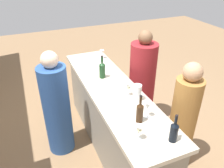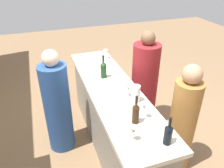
{
  "view_description": "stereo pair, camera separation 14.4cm",
  "coord_description": "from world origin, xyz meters",
  "px_view_note": "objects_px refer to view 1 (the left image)",
  "views": [
    {
      "loc": [
        -2.17,
        0.9,
        2.35
      ],
      "look_at": [
        0.0,
        0.0,
        1.0
      ],
      "focal_mm": 35.89,
      "sensor_mm": 36.0,
      "label": 1
    },
    {
      "loc": [
        -2.22,
        0.76,
        2.35
      ],
      "look_at": [
        0.0,
        0.0,
        1.0
      ],
      "focal_mm": 35.89,
      "sensor_mm": 36.0,
      "label": 2
    }
  ],
  "objects_px": {
    "wine_glass_near_right": "(128,87)",
    "person_right_guest": "(57,108)",
    "wine_glass_far_left": "(139,130)",
    "wine_bottle_leftmost_near_black": "(174,131)",
    "wine_glass_near_left": "(102,52)",
    "wine_bottle_second_left_amber_brown": "(140,112)",
    "wine_bottle_center_olive_green": "(102,69)",
    "wine_glass_near_center": "(148,106)",
    "person_left_guest": "(142,84)",
    "water_pitcher": "(137,93)",
    "person_center_guest": "(183,121)"
  },
  "relations": [
    {
      "from": "water_pitcher",
      "to": "person_right_guest",
      "type": "xyz_separation_m",
      "value": [
        0.59,
        0.82,
        -0.38
      ]
    },
    {
      "from": "water_pitcher",
      "to": "person_left_guest",
      "type": "bearing_deg",
      "value": -34.18
    },
    {
      "from": "person_left_guest",
      "to": "person_right_guest",
      "type": "xyz_separation_m",
      "value": [
        -0.11,
        1.29,
        -0.02
      ]
    },
    {
      "from": "wine_bottle_leftmost_near_black",
      "to": "wine_glass_near_left",
      "type": "distance_m",
      "value": 1.92
    },
    {
      "from": "wine_bottle_center_olive_green",
      "to": "person_right_guest",
      "type": "distance_m",
      "value": 0.76
    },
    {
      "from": "wine_bottle_leftmost_near_black",
      "to": "wine_glass_near_left",
      "type": "bearing_deg",
      "value": -1.71
    },
    {
      "from": "wine_bottle_second_left_amber_brown",
      "to": "wine_glass_near_left",
      "type": "relative_size",
      "value": 2.17
    },
    {
      "from": "wine_bottle_leftmost_near_black",
      "to": "water_pitcher",
      "type": "xyz_separation_m",
      "value": [
        0.68,
        -0.01,
        -0.01
      ]
    },
    {
      "from": "wine_bottle_second_left_amber_brown",
      "to": "wine_glass_near_right",
      "type": "height_order",
      "value": "wine_bottle_second_left_amber_brown"
    },
    {
      "from": "water_pitcher",
      "to": "wine_bottle_center_olive_green",
      "type": "bearing_deg",
      "value": 14.78
    },
    {
      "from": "wine_glass_near_left",
      "to": "person_right_guest",
      "type": "relative_size",
      "value": 0.1
    },
    {
      "from": "wine_glass_far_left",
      "to": "person_center_guest",
      "type": "height_order",
      "value": "person_center_guest"
    },
    {
      "from": "wine_glass_near_center",
      "to": "person_left_guest",
      "type": "bearing_deg",
      "value": -27.53
    },
    {
      "from": "wine_bottle_leftmost_near_black",
      "to": "person_right_guest",
      "type": "distance_m",
      "value": 1.55
    },
    {
      "from": "person_center_guest",
      "to": "person_right_guest",
      "type": "distance_m",
      "value": 1.55
    },
    {
      "from": "wine_glass_near_left",
      "to": "wine_glass_near_center",
      "type": "relative_size",
      "value": 0.79
    },
    {
      "from": "wine_glass_far_left",
      "to": "water_pitcher",
      "type": "relative_size",
      "value": 0.82
    },
    {
      "from": "wine_glass_near_right",
      "to": "person_right_guest",
      "type": "xyz_separation_m",
      "value": [
        0.46,
        0.77,
        -0.4
      ]
    },
    {
      "from": "wine_bottle_center_olive_green",
      "to": "wine_glass_near_center",
      "type": "bearing_deg",
      "value": -172.6
    },
    {
      "from": "wine_bottle_center_olive_green",
      "to": "water_pitcher",
      "type": "bearing_deg",
      "value": -165.22
    },
    {
      "from": "wine_bottle_leftmost_near_black",
      "to": "wine_glass_near_center",
      "type": "distance_m",
      "value": 0.38
    },
    {
      "from": "wine_glass_near_right",
      "to": "person_center_guest",
      "type": "bearing_deg",
      "value": -122.74
    },
    {
      "from": "wine_glass_far_left",
      "to": "person_right_guest",
      "type": "distance_m",
      "value": 1.32
    },
    {
      "from": "wine_bottle_center_olive_green",
      "to": "person_center_guest",
      "type": "height_order",
      "value": "person_center_guest"
    },
    {
      "from": "wine_glass_near_left",
      "to": "wine_glass_near_center",
      "type": "height_order",
      "value": "wine_glass_near_center"
    },
    {
      "from": "wine_bottle_leftmost_near_black",
      "to": "wine_glass_near_left",
      "type": "xyz_separation_m",
      "value": [
        1.92,
        -0.06,
        -0.01
      ]
    },
    {
      "from": "wine_glass_near_center",
      "to": "wine_glass_near_right",
      "type": "height_order",
      "value": "wine_glass_near_center"
    },
    {
      "from": "wine_bottle_center_olive_green",
      "to": "water_pitcher",
      "type": "relative_size",
      "value": 1.62
    },
    {
      "from": "wine_glass_near_right",
      "to": "person_right_guest",
      "type": "height_order",
      "value": "person_right_guest"
    },
    {
      "from": "wine_glass_far_left",
      "to": "wine_bottle_leftmost_near_black",
      "type": "bearing_deg",
      "value": -115.29
    },
    {
      "from": "water_pitcher",
      "to": "person_right_guest",
      "type": "distance_m",
      "value": 1.07
    },
    {
      "from": "wine_bottle_second_left_amber_brown",
      "to": "wine_glass_far_left",
      "type": "height_order",
      "value": "wine_bottle_second_left_amber_brown"
    },
    {
      "from": "wine_bottle_second_left_amber_brown",
      "to": "wine_bottle_center_olive_green",
      "type": "distance_m",
      "value": 0.98
    },
    {
      "from": "wine_glass_near_left",
      "to": "wine_bottle_leftmost_near_black",
      "type": "bearing_deg",
      "value": 178.29
    },
    {
      "from": "person_center_guest",
      "to": "person_right_guest",
      "type": "xyz_separation_m",
      "value": [
        0.82,
        1.32,
        -0.0
      ]
    },
    {
      "from": "wine_bottle_second_left_amber_brown",
      "to": "wine_glass_near_left",
      "type": "height_order",
      "value": "wine_bottle_second_left_amber_brown"
    },
    {
      "from": "wine_glass_far_left",
      "to": "person_center_guest",
      "type": "relative_size",
      "value": 0.11
    },
    {
      "from": "water_pitcher",
      "to": "person_right_guest",
      "type": "height_order",
      "value": "person_right_guest"
    },
    {
      "from": "wine_bottle_second_left_amber_brown",
      "to": "wine_glass_near_right",
      "type": "relative_size",
      "value": 1.79
    },
    {
      "from": "wine_glass_near_right",
      "to": "person_left_guest",
      "type": "bearing_deg",
      "value": -42.33
    },
    {
      "from": "wine_glass_near_center",
      "to": "wine_glass_far_left",
      "type": "height_order",
      "value": "wine_glass_near_center"
    },
    {
      "from": "wine_bottle_second_left_amber_brown",
      "to": "wine_glass_near_center",
      "type": "bearing_deg",
      "value": -70.9
    },
    {
      "from": "wine_bottle_leftmost_near_black",
      "to": "wine_bottle_center_olive_green",
      "type": "xyz_separation_m",
      "value": [
        1.32,
        0.16,
        0.01
      ]
    },
    {
      "from": "wine_bottle_second_left_amber_brown",
      "to": "person_left_guest",
      "type": "relative_size",
      "value": 0.2
    },
    {
      "from": "person_left_guest",
      "to": "wine_glass_near_right",
      "type": "bearing_deg",
      "value": 45.33
    },
    {
      "from": "wine_bottle_second_left_amber_brown",
      "to": "wine_bottle_center_olive_green",
      "type": "xyz_separation_m",
      "value": [
        0.98,
        0.02,
        0.0
      ]
    },
    {
      "from": "wine_glass_far_left",
      "to": "person_right_guest",
      "type": "xyz_separation_m",
      "value": [
        1.14,
        0.54,
        -0.39
      ]
    },
    {
      "from": "wine_glass_near_left",
      "to": "water_pitcher",
      "type": "relative_size",
      "value": 0.72
    },
    {
      "from": "wine_bottle_center_olive_green",
      "to": "wine_glass_near_center",
      "type": "relative_size",
      "value": 1.78
    },
    {
      "from": "wine_bottle_center_olive_green",
      "to": "person_center_guest",
      "type": "relative_size",
      "value": 0.22
    }
  ]
}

